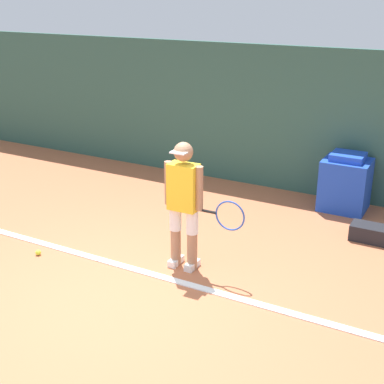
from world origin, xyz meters
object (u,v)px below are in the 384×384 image
Objects in this scene: tennis_player at (185,201)px; covered_chair at (345,183)px; tennis_ball at (38,253)px; equipment_bag at (380,235)px.

tennis_player is 2.99m from covered_chair.
tennis_ball is at bearing -131.78° from covered_chair.
equipment_bag is (1.92, 1.78, -0.74)m from tennis_player.
equipment_bag reaches higher than tennis_ball.
covered_chair is at bearing 127.36° from equipment_bag.
covered_chair reaches higher than tennis_ball.
tennis_player is 2.72m from equipment_bag.
equipment_bag is at bearing 33.14° from tennis_ball.
covered_chair is (1.21, 2.70, -0.43)m from tennis_player.
tennis_ball is 0.08× the size of covered_chair.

